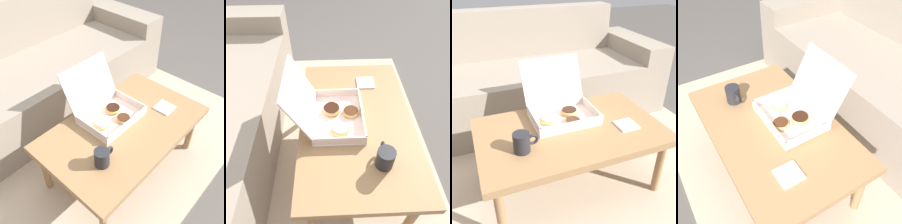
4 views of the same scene
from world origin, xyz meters
The scene contains 7 objects.
ground_plane centered at (0.00, 0.00, 0.00)m, with size 12.00×12.00×0.00m, color #514C47.
area_rug centered at (0.00, 0.30, 0.01)m, with size 2.38×1.96×0.01m, color tan.
couch centered at (0.00, 0.82, 0.30)m, with size 2.26×0.85×0.85m.
coffee_table centered at (0.00, -0.16, 0.36)m, with size 1.01×0.61×0.40m.
pastry_box centered at (0.00, -0.01, 0.46)m, with size 0.36×0.38×0.30m.
coffee_mug centered at (-0.29, -0.25, 0.45)m, with size 0.12×0.08×0.10m.
napkin_stack centered at (0.30, -0.24, 0.40)m, with size 0.11×0.11×0.01m.
Camera 4 is at (0.86, -0.58, 1.38)m, focal length 42.00 mm.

